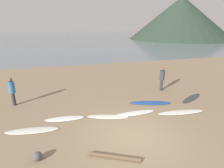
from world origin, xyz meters
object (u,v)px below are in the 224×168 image
object	(u,v)px
person_0	(12,89)
person_1	(162,77)
surfboard_3	(134,113)
surfboard_4	(150,103)
surfboard_6	(192,98)
surfboard_2	(108,117)
surfboard_0	(32,131)
surfboard_5	(181,112)
driftwood_log	(114,157)
beach_rock_near	(37,156)
surfboard_1	(65,119)

from	to	relation	value
person_0	person_1	size ratio (longest dim) A/B	1.00
surfboard_3	surfboard_4	size ratio (longest dim) A/B	0.95
surfboard_6	surfboard_4	bearing A→B (deg)	151.41
surfboard_2	person_0	distance (m)	5.88
surfboard_0	surfboard_5	size ratio (longest dim) A/B	0.89
surfboard_0	driftwood_log	distance (m)	4.10
surfboard_3	surfboard_5	distance (m)	2.56
person_1	surfboard_2	bearing A→B (deg)	93.54
surfboard_6	beach_rock_near	bearing A→B (deg)	172.08
surfboard_1	driftwood_log	xyz separation A→B (m)	(1.63, -3.40, 0.03)
surfboard_3	person_1	bearing A→B (deg)	40.33
surfboard_0	surfboard_6	xyz separation A→B (m)	(9.52, 1.25, -0.00)
surfboard_0	surfboard_1	bearing A→B (deg)	33.07
surfboard_4	person_0	world-z (taller)	person_0
surfboard_1	surfboard_6	xyz separation A→B (m)	(8.06, 0.54, -0.01)
surfboard_4	driftwood_log	distance (m)	5.28
surfboard_3	driftwood_log	world-z (taller)	driftwood_log
person_0	beach_rock_near	size ratio (longest dim) A/B	5.19
surfboard_3	surfboard_6	size ratio (longest dim) A/B	1.05
surfboard_2	surfboard_4	distance (m)	3.09
surfboard_4	person_1	xyz separation A→B (m)	(1.84, 1.88, 0.96)
person_0	person_1	world-z (taller)	person_0
person_1	surfboard_6	bearing A→B (deg)	-177.18
surfboard_6	driftwood_log	world-z (taller)	driftwood_log
surfboard_1	surfboard_2	bearing A→B (deg)	-5.41
beach_rock_near	driftwood_log	bearing A→B (deg)	-13.90
surfboard_0	surfboard_2	world-z (taller)	surfboard_0
surfboard_0	surfboard_3	bearing A→B (deg)	10.42
surfboard_2	surfboard_5	bearing A→B (deg)	9.14
person_1	beach_rock_near	world-z (taller)	person_1
surfboard_6	surfboard_5	bearing A→B (deg)	-168.63
surfboard_2	surfboard_6	distance (m)	5.97
person_1	beach_rock_near	bearing A→B (deg)	95.76
surfboard_5	surfboard_0	bearing A→B (deg)	-175.84
surfboard_0	beach_rock_near	size ratio (longest dim) A/B	7.17
surfboard_1	person_1	size ratio (longest dim) A/B	1.16
surfboard_0	beach_rock_near	world-z (taller)	beach_rock_near
person_1	driftwood_log	bearing A→B (deg)	110.47
surfboard_6	person_0	distance (m)	11.12
surfboard_5	person_0	world-z (taller)	person_0
surfboard_2	person_1	world-z (taller)	person_1
person_1	beach_rock_near	xyz separation A→B (m)	(-7.97, -5.20, -0.84)
surfboard_0	surfboard_3	world-z (taller)	surfboard_0
surfboard_2	beach_rock_near	bearing A→B (deg)	-125.66
surfboard_6	beach_rock_near	distance (m)	9.66
beach_rock_near	person_1	bearing A→B (deg)	33.15
surfboard_3	beach_rock_near	world-z (taller)	beach_rock_near
person_0	beach_rock_near	world-z (taller)	person_0
surfboard_1	surfboard_3	size ratio (longest dim) A/B	0.83
surfboard_0	surfboard_6	size ratio (longest dim) A/B	1.05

